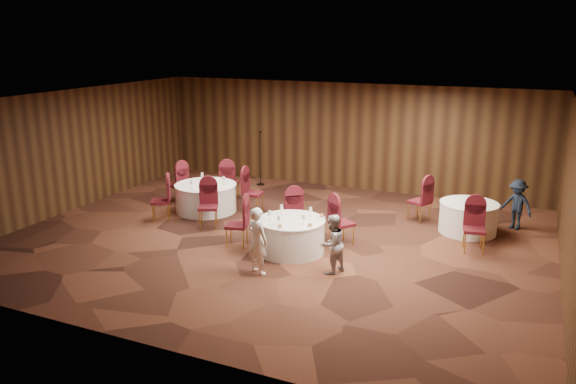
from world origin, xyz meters
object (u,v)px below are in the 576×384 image
at_px(mic_stand, 260,169).
at_px(woman_a, 257,241).
at_px(table_main, 291,236).
at_px(man_c, 517,204).
at_px(table_left, 206,197).
at_px(woman_b, 332,244).
at_px(table_right, 468,217).

relative_size(mic_stand, woman_a, 1.24).
height_order(table_main, man_c, man_c).
height_order(table_left, mic_stand, mic_stand).
bearing_deg(woman_b, mic_stand, -117.42).
bearing_deg(woman_a, mic_stand, -43.56).
relative_size(table_right, woman_a, 1.00).
relative_size(table_left, table_right, 1.20).
relative_size(table_left, woman_a, 1.20).
xyz_separation_m(table_right, man_c, (1.03, 0.74, 0.24)).
xyz_separation_m(mic_stand, man_c, (7.55, -1.21, 0.11)).
distance_m(table_left, woman_b, 5.08).
xyz_separation_m(table_main, table_right, (3.37, 2.86, -0.00)).
relative_size(table_right, man_c, 1.10).
bearing_deg(woman_b, man_c, 167.46).
height_order(table_right, woman_b, woman_b).
xyz_separation_m(table_left, mic_stand, (0.11, 3.03, 0.13)).
relative_size(mic_stand, man_c, 1.38).
bearing_deg(table_left, woman_a, -44.76).
bearing_deg(woman_a, table_right, -109.94).
distance_m(table_right, mic_stand, 6.81).
xyz_separation_m(woman_a, woman_b, (1.33, 0.62, -0.08)).
bearing_deg(table_left, table_main, -28.58).
relative_size(table_right, woman_b, 1.13).
xyz_separation_m(woman_b, man_c, (3.22, 4.29, 0.01)).
bearing_deg(man_c, woman_a, -105.09).
xyz_separation_m(table_left, man_c, (7.65, 1.83, 0.24)).
bearing_deg(mic_stand, table_main, -56.75).
relative_size(table_main, woman_a, 1.08).
bearing_deg(table_main, woman_b, -30.26).
distance_m(table_left, mic_stand, 3.04).
bearing_deg(woman_a, woman_b, -134.90).
relative_size(table_left, man_c, 1.33).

